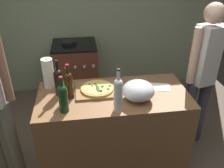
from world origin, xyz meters
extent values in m
cube|color=#6B5B4C|center=(0.00, 1.25, -0.01)|extent=(4.12, 3.09, 0.02)
cube|color=#99A889|center=(0.00, 2.54, 1.30)|extent=(4.12, 0.10, 2.60)
cube|color=brown|center=(-0.05, 0.76, 0.45)|extent=(1.37, 0.66, 0.89)
cube|color=olive|center=(-0.19, 0.84, 0.90)|extent=(0.40, 0.32, 0.02)
cylinder|color=tan|center=(-0.19, 0.84, 0.92)|extent=(0.31, 0.31, 0.02)
cylinder|color=#EAC660|center=(-0.19, 0.84, 0.93)|extent=(0.27, 0.27, 0.00)
cylinder|color=#335926|center=(-0.26, 0.90, 0.94)|extent=(0.02, 0.02, 0.01)
cylinder|color=#335926|center=(-0.20, 0.87, 0.94)|extent=(0.02, 0.02, 0.01)
cylinder|color=#335926|center=(-0.19, 0.77, 0.94)|extent=(0.03, 0.03, 0.01)
cylinder|color=#335926|center=(-0.21, 0.90, 0.94)|extent=(0.02, 0.02, 0.01)
cylinder|color=#335926|center=(-0.19, 0.80, 0.94)|extent=(0.04, 0.04, 0.01)
cylinder|color=#335926|center=(-0.17, 0.76, 0.94)|extent=(0.02, 0.02, 0.01)
cylinder|color=#335926|center=(-0.10, 0.78, 0.94)|extent=(0.03, 0.03, 0.01)
cylinder|color=#335926|center=(-0.14, 0.84, 0.94)|extent=(0.03, 0.03, 0.01)
cylinder|color=#335926|center=(-0.07, 0.84, 0.94)|extent=(0.03, 0.03, 0.01)
cylinder|color=#335926|center=(-0.19, 0.83, 0.94)|extent=(0.03, 0.03, 0.01)
cylinder|color=#335926|center=(-0.16, 0.75, 0.94)|extent=(0.03, 0.03, 0.01)
cylinder|color=#335926|center=(-0.23, 0.86, 0.94)|extent=(0.02, 0.02, 0.01)
cylinder|color=#B2B2B7|center=(0.15, 0.65, 0.90)|extent=(0.12, 0.12, 0.01)
ellipsoid|color=silver|center=(0.15, 0.65, 0.98)|extent=(0.28, 0.28, 0.17)
cylinder|color=white|center=(-0.63, 0.99, 1.04)|extent=(0.10, 0.10, 0.28)
cylinder|color=#997551|center=(-0.63, 0.99, 1.04)|extent=(0.03, 0.03, 0.29)
cylinder|color=black|center=(-0.53, 0.83, 1.00)|extent=(0.08, 0.08, 0.21)
sphere|color=black|center=(-0.53, 0.83, 1.10)|extent=(0.08, 0.08, 0.08)
cylinder|color=black|center=(-0.53, 0.83, 1.17)|extent=(0.03, 0.03, 0.09)
cylinder|color=black|center=(-0.53, 0.83, 1.22)|extent=(0.03, 0.03, 0.01)
cylinder|color=#331E0F|center=(-0.44, 0.76, 1.00)|extent=(0.07, 0.07, 0.21)
sphere|color=#331E0F|center=(-0.44, 0.76, 1.10)|extent=(0.07, 0.07, 0.07)
cylinder|color=#331E0F|center=(-0.44, 0.76, 1.16)|extent=(0.03, 0.03, 0.08)
cylinder|color=maroon|center=(-0.44, 0.76, 1.21)|extent=(0.03, 0.03, 0.01)
cylinder|color=#143819|center=(-0.48, 0.56, 0.99)|extent=(0.08, 0.08, 0.20)
sphere|color=#143819|center=(-0.48, 0.56, 1.09)|extent=(0.08, 0.08, 0.08)
cylinder|color=#143819|center=(-0.48, 0.56, 1.16)|extent=(0.03, 0.03, 0.08)
cylinder|color=maroon|center=(-0.48, 0.56, 1.20)|extent=(0.03, 0.03, 0.01)
cylinder|color=silver|center=(-0.05, 0.51, 1.02)|extent=(0.07, 0.07, 0.25)
sphere|color=silver|center=(-0.05, 0.51, 1.15)|extent=(0.07, 0.07, 0.07)
cylinder|color=silver|center=(-0.05, 0.51, 1.21)|extent=(0.03, 0.03, 0.09)
cylinder|color=black|center=(-0.05, 0.51, 1.26)|extent=(0.03, 0.03, 0.01)
cube|color=white|center=(0.40, 0.83, 0.90)|extent=(0.24, 0.20, 0.00)
cube|color=brown|center=(-0.41, 2.14, 0.44)|extent=(0.61, 0.58, 0.87)
cube|color=black|center=(-0.41, 2.14, 0.88)|extent=(0.61, 0.58, 0.02)
cylinder|color=silver|center=(-0.65, 1.84, 0.68)|extent=(0.04, 0.02, 0.04)
cylinder|color=silver|center=(-0.53, 1.84, 0.68)|extent=(0.04, 0.02, 0.04)
cylinder|color=silver|center=(-0.41, 1.84, 0.68)|extent=(0.04, 0.02, 0.04)
cylinder|color=silver|center=(-0.28, 1.84, 0.68)|extent=(0.04, 0.02, 0.04)
cylinder|color=silver|center=(-0.16, 1.84, 0.68)|extent=(0.04, 0.02, 0.04)
cylinder|color=black|center=(-0.47, 2.17, 0.91)|extent=(0.21, 0.21, 0.04)
cylinder|color=slate|center=(-1.03, 0.80, 0.43)|extent=(0.11, 0.11, 0.86)
cylinder|color=#936B4C|center=(-0.95, 0.80, 1.20)|extent=(0.08, 0.08, 0.61)
cylinder|color=#383D4C|center=(1.01, 1.02, 0.41)|extent=(0.11, 0.11, 0.81)
cylinder|color=#383D4C|center=(0.82, 0.98, 0.41)|extent=(0.11, 0.11, 0.81)
cube|color=silver|center=(0.92, 1.00, 1.11)|extent=(0.25, 0.24, 0.61)
cylinder|color=beige|center=(1.06, 1.04, 1.13)|extent=(0.08, 0.08, 0.58)
cylinder|color=beige|center=(0.77, 0.97, 1.13)|extent=(0.08, 0.08, 0.58)
sphere|color=beige|center=(0.92, 1.00, 1.53)|extent=(0.20, 0.20, 0.20)
camera|label=1|loc=(-0.32, -1.06, 2.04)|focal=38.39mm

